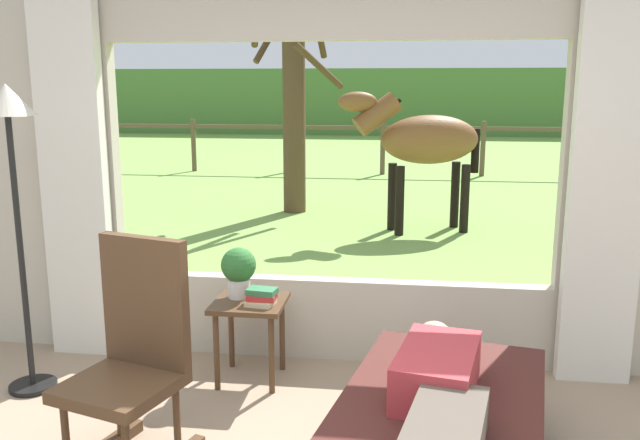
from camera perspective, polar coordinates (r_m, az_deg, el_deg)
The scene contains 14 objects.
back_wall_with_window at distance 4.29m, azimuth 0.81°, elevation 3.84°, with size 5.20×0.12×2.55m.
curtain_panel_left at distance 4.68m, azimuth -20.47°, elevation 3.13°, with size 0.44×0.10×2.40m, color silver.
curtain_panel_right at distance 4.30m, azimuth 23.55°, elevation 2.21°, with size 0.44×0.10×2.40m, color silver.
outdoor_pasture_lawn at distance 15.24m, azimuth 5.64°, elevation 4.72°, with size 36.00×21.68×0.02m, color #759E47.
distant_hill_ridge at distance 24.98m, azimuth 6.51°, elevation 10.12°, with size 36.00×2.00×2.40m, color #4C7837.
reclining_person at distance 3.00m, azimuth 10.27°, elevation -14.45°, with size 0.45×1.43×0.22m.
rocking_chair at distance 3.36m, azimuth -15.85°, elevation -11.38°, with size 0.64×0.78×1.12m.
side_table at distance 4.16m, azimuth -6.09°, elevation -8.19°, with size 0.44×0.44×0.52m.
potted_plant at distance 4.15m, azimuth -7.05°, elevation -4.24°, with size 0.22×0.22×0.32m.
book_stack at distance 4.04m, azimuth -5.08°, elevation -6.63°, with size 0.19×0.17×0.10m.
floor_lamp_left at distance 4.17m, azimuth -25.20°, elevation 5.77°, with size 0.32×0.32×1.84m.
horse at distance 8.23m, azimuth 8.94°, elevation 6.78°, with size 1.81×0.92×1.73m.
pasture_tree at distance 9.42m, azimuth -2.31°, elevation 10.34°, with size 1.29×1.29×3.45m.
pasture_fence_line at distance 13.57m, azimuth 5.46°, elevation 6.99°, with size 16.10×0.10×1.10m.
Camera 1 is at (0.50, -1.96, 1.83)m, focal length 36.98 mm.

